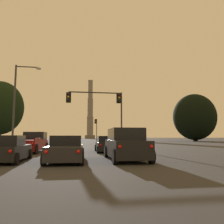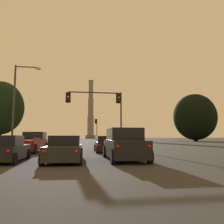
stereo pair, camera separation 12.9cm
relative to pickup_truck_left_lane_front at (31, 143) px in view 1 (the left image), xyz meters
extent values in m
cube|color=maroon|center=(-0.01, -0.32, -0.14)|extent=(2.23, 5.48, 0.88)
cube|color=black|center=(0.06, 1.43, 0.66)|extent=(1.92, 1.88, 0.72)
cube|color=maroon|center=(-1.01, -1.67, 0.38)|extent=(0.20, 2.43, 0.16)
cube|color=maroon|center=(0.87, -1.75, 0.38)|extent=(0.20, 2.43, 0.16)
cylinder|color=black|center=(-0.90, 1.92, -0.40)|extent=(0.25, 0.81, 0.80)
cylinder|color=black|center=(1.06, 1.83, -0.40)|extent=(0.25, 0.81, 0.80)
cylinder|color=black|center=(-1.09, -2.48, -0.40)|extent=(0.25, 0.81, 0.80)
cylinder|color=black|center=(0.87, -2.56, -0.40)|extent=(0.25, 0.81, 0.80)
sphere|color=red|center=(-0.95, -3.01, 0.05)|extent=(0.17, 0.17, 0.17)
sphere|color=red|center=(0.69, -3.08, 0.05)|extent=(0.17, 0.17, 0.17)
cube|color=#232328|center=(3.49, -7.85, -0.28)|extent=(1.89, 4.64, 0.70)
cube|color=black|center=(3.50, -7.62, 0.35)|extent=(1.66, 2.23, 0.55)
cylinder|color=black|center=(2.65, -5.94, -0.48)|extent=(0.23, 0.64, 0.64)
cylinder|color=black|center=(4.41, -5.97, -0.48)|extent=(0.23, 0.64, 0.64)
cylinder|color=black|center=(2.57, -9.74, -0.48)|extent=(0.23, 0.64, 0.64)
cylinder|color=black|center=(4.33, -9.77, -0.48)|extent=(0.23, 0.64, 0.64)
sphere|color=red|center=(2.73, -10.16, -0.12)|extent=(0.17, 0.17, 0.17)
sphere|color=red|center=(4.17, -10.19, -0.12)|extent=(0.17, 0.17, 0.17)
cube|color=black|center=(0.32, -7.58, -0.28)|extent=(1.77, 4.02, 0.72)
cube|color=black|center=(0.33, -7.98, 0.36)|extent=(1.58, 1.92, 0.55)
cylinder|color=black|center=(-0.53, -5.96, -0.50)|extent=(0.23, 0.60, 0.60)
cylinder|color=black|center=(1.15, -5.94, -0.50)|extent=(0.23, 0.60, 0.60)
cylinder|color=black|center=(1.18, -9.19, -0.50)|extent=(0.23, 0.60, 0.60)
sphere|color=red|center=(1.03, -9.59, -0.12)|extent=(0.17, 0.17, 0.17)
cube|color=black|center=(6.93, -7.71, -0.12)|extent=(1.97, 4.82, 0.95)
cube|color=black|center=(6.93, -7.59, 0.71)|extent=(1.81, 2.82, 0.70)
cylinder|color=black|center=(6.01, -5.77, -0.42)|extent=(0.23, 0.76, 0.76)
cylinder|color=black|center=(7.88, -5.79, -0.42)|extent=(0.23, 0.76, 0.76)
cylinder|color=black|center=(5.97, -9.62, -0.42)|extent=(0.23, 0.76, 0.76)
cylinder|color=black|center=(7.85, -9.64, -0.42)|extent=(0.23, 0.76, 0.76)
sphere|color=red|center=(6.12, -10.12, 0.09)|extent=(0.17, 0.17, 0.17)
sphere|color=red|center=(7.68, -10.14, 0.09)|extent=(0.17, 0.17, 0.17)
cube|color=black|center=(6.64, -0.69, -0.28)|extent=(1.79, 4.03, 0.72)
cube|color=black|center=(6.63, -1.09, 0.36)|extent=(1.59, 1.93, 0.55)
cylinder|color=black|center=(5.83, 0.95, -0.50)|extent=(0.23, 0.60, 0.60)
cylinder|color=black|center=(7.51, 0.92, -0.50)|extent=(0.23, 0.60, 0.60)
cylinder|color=black|center=(5.77, -2.30, -0.50)|extent=(0.23, 0.60, 0.60)
cylinder|color=black|center=(7.45, -2.33, -0.50)|extent=(0.23, 0.60, 0.60)
sphere|color=red|center=(5.92, -2.69, -0.12)|extent=(0.17, 0.17, 0.17)
sphere|color=red|center=(7.28, -2.72, -0.12)|extent=(0.17, 0.17, 0.17)
cylinder|color=#2D2D30|center=(8.99, 39.60, 2.34)|extent=(0.18, 0.18, 6.29)
cylinder|color=black|center=(8.99, 39.60, -0.75)|extent=(0.40, 0.40, 0.10)
cube|color=black|center=(8.70, 39.60, 4.81)|extent=(0.34, 0.34, 1.04)
cube|color=black|center=(8.70, 39.78, 4.81)|extent=(0.58, 0.03, 1.25)
sphere|color=#320504|center=(8.70, 39.41, 5.14)|extent=(0.22, 0.22, 0.22)
sphere|color=#F2AD14|center=(8.70, 39.41, 4.81)|extent=(0.22, 0.22, 0.22)
sphere|color=black|center=(8.70, 39.41, 4.49)|extent=(0.22, 0.22, 0.22)
cylinder|color=#2D2D30|center=(9.17, 4.99, 2.54)|extent=(0.18, 0.18, 6.68)
cylinder|color=black|center=(9.17, 4.99, -0.75)|extent=(0.40, 0.40, 0.10)
cube|color=black|center=(8.88, 4.99, 5.21)|extent=(0.34, 0.34, 1.04)
cube|color=black|center=(8.88, 5.17, 5.21)|extent=(0.58, 0.03, 1.25)
sphere|color=#320504|center=(8.88, 4.80, 5.53)|extent=(0.22, 0.22, 0.22)
sphere|color=#F2AD14|center=(8.88, 4.80, 5.21)|extent=(0.22, 0.22, 0.22)
sphere|color=black|center=(8.88, 4.80, 4.89)|extent=(0.22, 0.22, 0.22)
cylinder|color=#2D2D30|center=(6.04, 4.99, 5.78)|extent=(6.26, 0.14, 0.14)
sphere|color=#2D2D30|center=(9.17, 4.99, 5.78)|extent=(0.18, 0.18, 0.18)
cube|color=black|center=(2.91, 4.99, 5.14)|extent=(0.34, 0.34, 1.04)
cube|color=black|center=(2.91, 5.17, 5.14)|extent=(0.58, 0.03, 1.25)
sphere|color=#320504|center=(2.91, 4.80, 5.46)|extent=(0.22, 0.22, 0.22)
sphere|color=#F2AD14|center=(2.91, 4.80, 5.14)|extent=(0.22, 0.22, 0.22)
sphere|color=black|center=(2.91, 4.80, 4.82)|extent=(0.22, 0.22, 0.22)
cylinder|color=#38383A|center=(-2.69, 3.76, 3.75)|extent=(0.20, 0.20, 9.11)
cylinder|color=#38383A|center=(-1.51, 3.76, 8.15)|extent=(2.37, 0.12, 0.12)
sphere|color=#38383A|center=(-2.69, 3.76, 8.15)|extent=(0.20, 0.20, 0.20)
ellipsoid|color=silver|center=(-0.32, 3.76, 8.03)|extent=(0.64, 0.36, 0.26)
cylinder|color=slate|center=(11.85, 133.53, 0.45)|extent=(7.06, 7.06, 2.50)
cylinder|color=gray|center=(11.85, 133.53, 8.24)|extent=(4.42, 4.42, 13.07)
cylinder|color=gray|center=(11.85, 133.53, 21.31)|extent=(3.80, 3.80, 13.07)
cylinder|color=gray|center=(11.85, 133.53, 34.38)|extent=(3.18, 3.18, 13.07)
cylinder|color=gray|center=(11.85, 133.53, 40.57)|extent=(3.56, 3.56, 0.70)
cylinder|color=black|center=(39.44, 42.02, 0.26)|extent=(1.32, 1.32, 2.12)
ellipsoid|color=black|center=(39.44, 42.02, 6.65)|extent=(13.21, 11.89, 14.22)
ellipsoid|color=black|center=(-17.64, 43.55, 8.59)|extent=(12.64, 11.38, 14.91)
camera|label=1|loc=(4.18, -20.47, 0.56)|focal=35.00mm
camera|label=2|loc=(4.30, -20.49, 0.56)|focal=35.00mm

